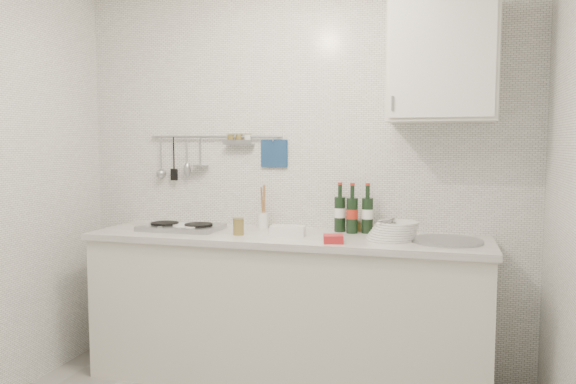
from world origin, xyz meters
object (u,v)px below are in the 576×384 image
(plate_stack_hob, at_px, (191,227))
(plate_stack_sink, at_px, (394,231))
(wall_cabinet, at_px, (442,61))
(wine_bottles, at_px, (353,208))
(utensil_crock, at_px, (263,218))

(plate_stack_hob, height_order, plate_stack_sink, plate_stack_sink)
(wall_cabinet, xyz_separation_m, plate_stack_hob, (-1.54, -0.11, -1.01))
(wall_cabinet, height_order, wine_bottles, wall_cabinet)
(wall_cabinet, bearing_deg, plate_stack_hob, -175.92)
(plate_stack_hob, relative_size, plate_stack_sink, 0.87)
(plate_stack_hob, height_order, wine_bottles, wine_bottles)
(wall_cabinet, bearing_deg, wine_bottles, 172.73)
(wine_bottles, bearing_deg, utensil_crock, 179.16)
(plate_stack_hob, bearing_deg, utensil_crock, 23.21)
(wall_cabinet, distance_m, wine_bottles, 1.02)
(wall_cabinet, distance_m, plate_stack_sink, 1.02)
(plate_stack_hob, relative_size, utensil_crock, 0.92)
(plate_stack_sink, bearing_deg, plate_stack_hob, 179.56)
(wall_cabinet, height_order, plate_stack_sink, wall_cabinet)
(wine_bottles, bearing_deg, plate_stack_sink, -34.68)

